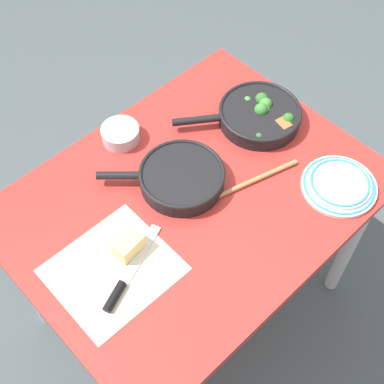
{
  "coord_description": "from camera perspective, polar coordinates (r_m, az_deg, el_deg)",
  "views": [
    {
      "loc": [
        -0.61,
        -0.64,
        2.02
      ],
      "look_at": [
        0.0,
        0.0,
        0.76
      ],
      "focal_mm": 50.0,
      "sensor_mm": 36.0,
      "label": 1
    }
  ],
  "objects": [
    {
      "name": "grater_knife",
      "position": [
        1.42,
        -7.13,
        -9.2
      ],
      "size": [
        0.27,
        0.13,
        0.02
      ],
      "rotation": [
        0.0,
        0.0,
        0.38
      ],
      "color": "silver",
      "rests_on": "dining_table_red"
    },
    {
      "name": "cheese_block",
      "position": [
        1.45,
        -6.76,
        -5.66
      ],
      "size": [
        0.09,
        0.06,
        0.05
      ],
      "color": "#EFD67A",
      "rests_on": "dining_table_red"
    },
    {
      "name": "ground_plane",
      "position": [
        2.21,
        0.0,
        -11.5
      ],
      "size": [
        14.0,
        14.0,
        0.0
      ],
      "primitive_type": "plane",
      "color": "#424C51"
    },
    {
      "name": "dinner_plate_stack",
      "position": [
        1.62,
        15.45,
        0.76
      ],
      "size": [
        0.22,
        0.22,
        0.03
      ],
      "color": "white",
      "rests_on": "dining_table_red"
    },
    {
      "name": "prep_bowl_steel",
      "position": [
        1.69,
        -7.64,
        6.17
      ],
      "size": [
        0.12,
        0.12,
        0.05
      ],
      "color": "#B7B7BC",
      "rests_on": "dining_table_red"
    },
    {
      "name": "skillet_eggs",
      "position": [
        1.56,
        -1.18,
        1.57
      ],
      "size": [
        0.32,
        0.31,
        0.06
      ],
      "rotation": [
        0.0,
        0.0,
        2.38
      ],
      "color": "black",
      "rests_on": "dining_table_red"
    },
    {
      "name": "dining_table_red",
      "position": [
        1.64,
        0.0,
        -2.36
      ],
      "size": [
        1.05,
        0.8,
        0.74
      ],
      "color": "#B72D28",
      "rests_on": "ground_plane"
    },
    {
      "name": "skillet_broccoli",
      "position": [
        1.73,
        7.19,
        8.2
      ],
      "size": [
        0.37,
        0.3,
        0.07
      ],
      "rotation": [
        0.0,
        0.0,
        2.53
      ],
      "color": "black",
      "rests_on": "dining_table_red"
    },
    {
      "name": "parchment_sheet",
      "position": [
        1.45,
        -8.43,
        -8.21
      ],
      "size": [
        0.31,
        0.28,
        0.0
      ],
      "color": "beige",
      "rests_on": "dining_table_red"
    },
    {
      "name": "wooden_spoon",
      "position": [
        1.56,
        4.12,
        0.15
      ],
      "size": [
        0.37,
        0.13,
        0.02
      ],
      "rotation": [
        0.0,
        0.0,
        2.87
      ],
      "color": "#A87A4C",
      "rests_on": "dining_table_red"
    }
  ]
}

